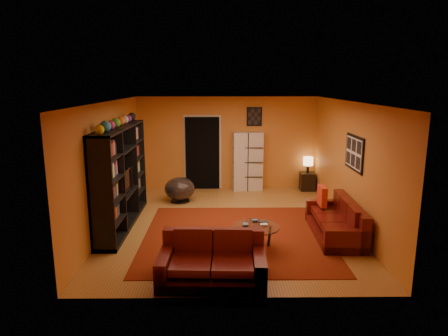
{
  "coord_description": "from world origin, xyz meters",
  "views": [
    {
      "loc": [
        -0.21,
        -8.12,
        2.98
      ],
      "look_at": [
        -0.12,
        0.1,
        1.21
      ],
      "focal_mm": 32.0,
      "sensor_mm": 36.0,
      "label": 1
    }
  ],
  "objects_px": {
    "entertainment_unit": "(121,177)",
    "storage_cabinet": "(248,161)",
    "bowl_chair": "(180,189)",
    "side_table": "(307,181)",
    "sofa": "(339,222)",
    "loveseat": "(212,261)",
    "table_lamp": "(308,162)",
    "tv": "(123,182)",
    "coffee_table": "(256,229)"
  },
  "relations": [
    {
      "from": "entertainment_unit",
      "to": "coffee_table",
      "type": "height_order",
      "value": "entertainment_unit"
    },
    {
      "from": "table_lamp",
      "to": "coffee_table",
      "type": "bearing_deg",
      "value": -114.06
    },
    {
      "from": "sofa",
      "to": "table_lamp",
      "type": "height_order",
      "value": "table_lamp"
    },
    {
      "from": "entertainment_unit",
      "to": "storage_cabinet",
      "type": "relative_size",
      "value": 1.83
    },
    {
      "from": "entertainment_unit",
      "to": "sofa",
      "type": "relative_size",
      "value": 1.51
    },
    {
      "from": "bowl_chair",
      "to": "table_lamp",
      "type": "xyz_separation_m",
      "value": [
        3.48,
        1.07,
        0.48
      ]
    },
    {
      "from": "sofa",
      "to": "loveseat",
      "type": "relative_size",
      "value": 1.2
    },
    {
      "from": "loveseat",
      "to": "coffee_table",
      "type": "bearing_deg",
      "value": -32.72
    },
    {
      "from": "sofa",
      "to": "bowl_chair",
      "type": "bearing_deg",
      "value": 147.28
    },
    {
      "from": "storage_cabinet",
      "to": "bowl_chair",
      "type": "distance_m",
      "value": 2.18
    },
    {
      "from": "entertainment_unit",
      "to": "bowl_chair",
      "type": "xyz_separation_m",
      "value": [
        1.04,
        1.67,
        -0.71
      ]
    },
    {
      "from": "bowl_chair",
      "to": "table_lamp",
      "type": "distance_m",
      "value": 3.67
    },
    {
      "from": "bowl_chair",
      "to": "side_table",
      "type": "xyz_separation_m",
      "value": [
        3.48,
        1.07,
        -0.09
      ]
    },
    {
      "from": "bowl_chair",
      "to": "side_table",
      "type": "bearing_deg",
      "value": 17.11
    },
    {
      "from": "sofa",
      "to": "storage_cabinet",
      "type": "xyz_separation_m",
      "value": [
        -1.57,
        3.48,
        0.53
      ]
    },
    {
      "from": "coffee_table",
      "to": "entertainment_unit",
      "type": "bearing_deg",
      "value": 154.08
    },
    {
      "from": "tv",
      "to": "coffee_table",
      "type": "bearing_deg",
      "value": -114.74
    },
    {
      "from": "table_lamp",
      "to": "tv",
      "type": "bearing_deg",
      "value": -147.67
    },
    {
      "from": "bowl_chair",
      "to": "entertainment_unit",
      "type": "bearing_deg",
      "value": -122.04
    },
    {
      "from": "entertainment_unit",
      "to": "storage_cabinet",
      "type": "bearing_deg",
      "value": 44.6
    },
    {
      "from": "loveseat",
      "to": "coffee_table",
      "type": "distance_m",
      "value": 1.34
    },
    {
      "from": "storage_cabinet",
      "to": "entertainment_unit",
      "type": "bearing_deg",
      "value": -141.28
    },
    {
      "from": "loveseat",
      "to": "storage_cabinet",
      "type": "distance_m",
      "value": 5.32
    },
    {
      "from": "tv",
      "to": "storage_cabinet",
      "type": "distance_m",
      "value": 4.02
    },
    {
      "from": "side_table",
      "to": "coffee_table",
      "type": "bearing_deg",
      "value": -114.06
    },
    {
      "from": "coffee_table",
      "to": "storage_cabinet",
      "type": "xyz_separation_m",
      "value": [
        0.13,
        4.12,
        0.43
      ]
    },
    {
      "from": "bowl_chair",
      "to": "table_lamp",
      "type": "relative_size",
      "value": 1.73
    },
    {
      "from": "entertainment_unit",
      "to": "sofa",
      "type": "distance_m",
      "value": 4.52
    },
    {
      "from": "tv",
      "to": "side_table",
      "type": "xyz_separation_m",
      "value": [
        4.47,
        2.83,
        -0.72
      ]
    },
    {
      "from": "tv",
      "to": "sofa",
      "type": "relative_size",
      "value": 0.43
    },
    {
      "from": "sofa",
      "to": "loveseat",
      "type": "distance_m",
      "value": 3.01
    },
    {
      "from": "sofa",
      "to": "loveseat",
      "type": "xyz_separation_m",
      "value": [
        -2.46,
        -1.74,
        -0.01
      ]
    },
    {
      "from": "storage_cabinet",
      "to": "side_table",
      "type": "relative_size",
      "value": 3.27
    },
    {
      "from": "sofa",
      "to": "coffee_table",
      "type": "relative_size",
      "value": 2.3
    },
    {
      "from": "storage_cabinet",
      "to": "side_table",
      "type": "xyz_separation_m",
      "value": [
        1.69,
        -0.06,
        -0.57
      ]
    },
    {
      "from": "tv",
      "to": "side_table",
      "type": "distance_m",
      "value": 5.34
    },
    {
      "from": "entertainment_unit",
      "to": "side_table",
      "type": "relative_size",
      "value": 6.0
    },
    {
      "from": "coffee_table",
      "to": "bowl_chair",
      "type": "xyz_separation_m",
      "value": [
        -1.67,
        2.99,
        -0.06
      ]
    },
    {
      "from": "tv",
      "to": "entertainment_unit",
      "type": "bearing_deg",
      "value": 28.67
    },
    {
      "from": "bowl_chair",
      "to": "loveseat",
      "type": "bearing_deg",
      "value": -77.56
    },
    {
      "from": "bowl_chair",
      "to": "side_table",
      "type": "height_order",
      "value": "bowl_chair"
    },
    {
      "from": "bowl_chair",
      "to": "sofa",
      "type": "bearing_deg",
      "value": -34.91
    },
    {
      "from": "loveseat",
      "to": "bowl_chair",
      "type": "distance_m",
      "value": 4.18
    },
    {
      "from": "loveseat",
      "to": "side_table",
      "type": "distance_m",
      "value": 5.76
    },
    {
      "from": "loveseat",
      "to": "bowl_chair",
      "type": "relative_size",
      "value": 2.13
    },
    {
      "from": "bowl_chair",
      "to": "table_lamp",
      "type": "height_order",
      "value": "table_lamp"
    },
    {
      "from": "coffee_table",
      "to": "sofa",
      "type": "bearing_deg",
      "value": 20.74
    },
    {
      "from": "entertainment_unit",
      "to": "sofa",
      "type": "xyz_separation_m",
      "value": [
        4.41,
        -0.68,
        -0.76
      ]
    },
    {
      "from": "coffee_table",
      "to": "loveseat",
      "type": "bearing_deg",
      "value": -125.01
    },
    {
      "from": "tv",
      "to": "coffee_table",
      "type": "xyz_separation_m",
      "value": [
        2.66,
        -1.23,
        -0.58
      ]
    }
  ]
}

